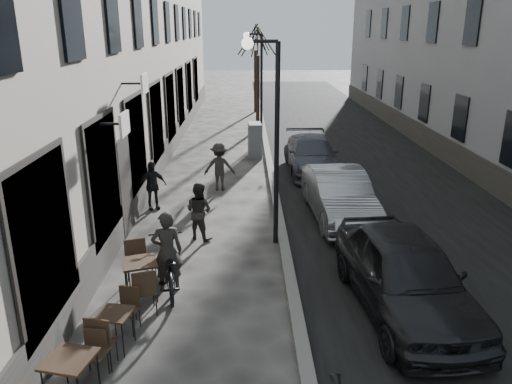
{
  "coord_description": "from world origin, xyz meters",
  "views": [
    {
      "loc": [
        -0.75,
        -5.84,
        5.31
      ],
      "look_at": [
        -0.53,
        4.74,
        1.8
      ],
      "focal_mm": 35.0,
      "sensor_mm": 36.0,
      "label": 1
    }
  ],
  "objects_px": {
    "pedestrian_mid": "(220,167)",
    "pedestrian_far": "(152,186)",
    "tree_near": "(258,40)",
    "bistro_set_b": "(115,326)",
    "tree_far": "(255,38)",
    "car_mid": "(339,195)",
    "pedestrian_near": "(199,211)",
    "bicycle": "(168,266)",
    "streetlamp_far": "(258,75)",
    "car_far": "(312,155)",
    "bistro_set_c": "(140,276)",
    "car_near": "(405,274)",
    "sign_board": "(46,342)",
    "bistro_set_a": "(71,376)",
    "utility_cabinet": "(255,140)",
    "streetlamp_near": "(270,121)"
  },
  "relations": [
    {
      "from": "bistro_set_b",
      "to": "car_near",
      "type": "height_order",
      "value": "car_near"
    },
    {
      "from": "streetlamp_near",
      "to": "bistro_set_c",
      "type": "bearing_deg",
      "value": -135.33
    },
    {
      "from": "car_near",
      "to": "car_far",
      "type": "relative_size",
      "value": 1.01
    },
    {
      "from": "utility_cabinet",
      "to": "pedestrian_near",
      "type": "relative_size",
      "value": 0.95
    },
    {
      "from": "tree_near",
      "to": "bistro_set_b",
      "type": "bearing_deg",
      "value": -98.56
    },
    {
      "from": "car_mid",
      "to": "sign_board",
      "type": "bearing_deg",
      "value": -135.54
    },
    {
      "from": "bistro_set_b",
      "to": "car_near",
      "type": "distance_m",
      "value": 5.44
    },
    {
      "from": "bistro_set_c",
      "to": "pedestrian_near",
      "type": "bearing_deg",
      "value": 55.1
    },
    {
      "from": "car_near",
      "to": "streetlamp_near",
      "type": "bearing_deg",
      "value": 122.13
    },
    {
      "from": "bistro_set_c",
      "to": "pedestrian_near",
      "type": "relative_size",
      "value": 1.11
    },
    {
      "from": "bistro_set_b",
      "to": "utility_cabinet",
      "type": "bearing_deg",
      "value": 89.04
    },
    {
      "from": "bistro_set_b",
      "to": "pedestrian_far",
      "type": "bearing_deg",
      "value": 105.0
    },
    {
      "from": "tree_near",
      "to": "car_mid",
      "type": "distance_m",
      "value": 14.04
    },
    {
      "from": "bicycle",
      "to": "tree_near",
      "type": "bearing_deg",
      "value": -109.3
    },
    {
      "from": "tree_far",
      "to": "pedestrian_near",
      "type": "relative_size",
      "value": 3.71
    },
    {
      "from": "bicycle",
      "to": "pedestrian_far",
      "type": "distance_m",
      "value": 5.1
    },
    {
      "from": "pedestrian_near",
      "to": "pedestrian_mid",
      "type": "height_order",
      "value": "pedestrian_mid"
    },
    {
      "from": "tree_far",
      "to": "car_mid",
      "type": "height_order",
      "value": "tree_far"
    },
    {
      "from": "bistro_set_a",
      "to": "sign_board",
      "type": "relative_size",
      "value": 1.49
    },
    {
      "from": "bistro_set_b",
      "to": "pedestrian_near",
      "type": "xyz_separation_m",
      "value": [
        1.04,
        4.71,
        0.34
      ]
    },
    {
      "from": "sign_board",
      "to": "car_far",
      "type": "bearing_deg",
      "value": 82.44
    },
    {
      "from": "streetlamp_near",
      "to": "sign_board",
      "type": "relative_size",
      "value": 4.55
    },
    {
      "from": "streetlamp_far",
      "to": "bistro_set_b",
      "type": "relative_size",
      "value": 3.54
    },
    {
      "from": "streetlamp_near",
      "to": "car_far",
      "type": "relative_size",
      "value": 1.12
    },
    {
      "from": "tree_near",
      "to": "car_near",
      "type": "xyz_separation_m",
      "value": [
        2.4,
        -18.3,
        -3.88
      ]
    },
    {
      "from": "sign_board",
      "to": "bistro_set_a",
      "type": "bearing_deg",
      "value": -32.97
    },
    {
      "from": "bistro_set_c",
      "to": "utility_cabinet",
      "type": "distance_m",
      "value": 11.97
    },
    {
      "from": "pedestrian_mid",
      "to": "bistro_set_c",
      "type": "bearing_deg",
      "value": 80.21
    },
    {
      "from": "pedestrian_mid",
      "to": "pedestrian_far",
      "type": "distance_m",
      "value": 2.71
    },
    {
      "from": "bistro_set_c",
      "to": "bistro_set_b",
      "type": "bearing_deg",
      "value": -111.19
    },
    {
      "from": "bistro_set_b",
      "to": "streetlamp_far",
      "type": "bearing_deg",
      "value": 90.39
    },
    {
      "from": "bicycle",
      "to": "pedestrian_mid",
      "type": "distance_m",
      "value": 6.88
    },
    {
      "from": "bistro_set_c",
      "to": "car_mid",
      "type": "xyz_separation_m",
      "value": [
        4.84,
        4.39,
        0.21
      ]
    },
    {
      "from": "tree_near",
      "to": "bistro_set_b",
      "type": "distance_m",
      "value": 20.07
    },
    {
      "from": "bistro_set_a",
      "to": "pedestrian_mid",
      "type": "height_order",
      "value": "pedestrian_mid"
    },
    {
      "from": "sign_board",
      "to": "bicycle",
      "type": "distance_m",
      "value": 2.96
    },
    {
      "from": "streetlamp_far",
      "to": "tree_far",
      "type": "relative_size",
      "value": 0.89
    },
    {
      "from": "tree_far",
      "to": "bistro_set_c",
      "type": "height_order",
      "value": "tree_far"
    },
    {
      "from": "bistro_set_c",
      "to": "pedestrian_far",
      "type": "relative_size",
      "value": 1.14
    },
    {
      "from": "car_mid",
      "to": "bistro_set_c",
      "type": "bearing_deg",
      "value": -141.04
    },
    {
      "from": "tree_far",
      "to": "pedestrian_near",
      "type": "height_order",
      "value": "tree_far"
    },
    {
      "from": "tree_near",
      "to": "car_far",
      "type": "height_order",
      "value": "tree_near"
    },
    {
      "from": "utility_cabinet",
      "to": "pedestrian_far",
      "type": "bearing_deg",
      "value": -120.23
    },
    {
      "from": "bistro_set_a",
      "to": "pedestrian_near",
      "type": "xyz_separation_m",
      "value": [
        1.33,
        6.07,
        0.28
      ]
    },
    {
      "from": "tree_far",
      "to": "bistro_set_a",
      "type": "distance_m",
      "value": 27.28
    },
    {
      "from": "bicycle",
      "to": "car_near",
      "type": "distance_m",
      "value": 4.8
    },
    {
      "from": "bistro_set_b",
      "to": "pedestrian_mid",
      "type": "relative_size",
      "value": 0.88
    },
    {
      "from": "car_far",
      "to": "bistro_set_a",
      "type": "bearing_deg",
      "value": -113.59
    },
    {
      "from": "car_near",
      "to": "car_mid",
      "type": "bearing_deg",
      "value": 89.59
    },
    {
      "from": "utility_cabinet",
      "to": "car_mid",
      "type": "bearing_deg",
      "value": -75.97
    }
  ]
}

